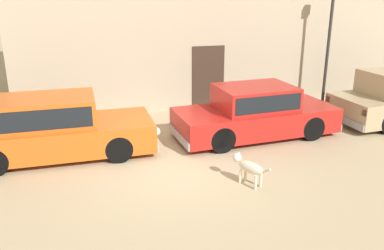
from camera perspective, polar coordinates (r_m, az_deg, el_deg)
ground_plane at (r=9.33m, az=-2.80°, el=-5.89°), size 80.00×80.00×0.00m
parked_sedan_nearest at (r=10.20m, az=-18.79°, el=-0.27°), size 4.64×1.80×1.48m
parked_sedan_second at (r=11.11m, az=8.85°, el=1.83°), size 4.59×2.04×1.41m
stray_dog_spotted at (r=8.49m, az=7.89°, el=-5.80°), size 0.54×0.94×0.62m
street_lamp at (r=14.19m, az=18.74°, el=12.29°), size 0.22×0.22×3.98m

